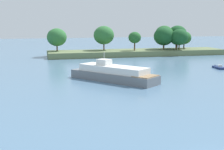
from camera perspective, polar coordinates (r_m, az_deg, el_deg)
name	(u,v)px	position (r m, az deg, el deg)	size (l,w,h in m)	color
treeline_island	(142,43)	(108.94, 5.33, 5.77)	(59.67, 11.86, 9.94)	#66754C
white_riverboat	(113,74)	(61.25, 0.25, 0.23)	(15.04, 17.36, 5.44)	slate
small_motorboat	(219,67)	(81.70, 18.72, 1.29)	(2.20, 4.63, 0.97)	navy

